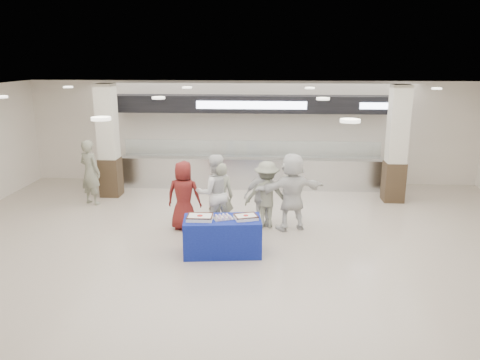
# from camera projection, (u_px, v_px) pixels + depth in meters

# --- Properties ---
(ground) EXTENTS (14.00, 14.00, 0.00)m
(ground) POSITION_uv_depth(u_px,v_px,m) (240.00, 259.00, 9.30)
(ground) COLOR beige
(ground) RESTS_ON ground
(serving_line) EXTENTS (8.70, 0.85, 2.80)m
(serving_line) POSITION_uv_depth(u_px,v_px,m) (252.00, 150.00, 14.21)
(serving_line) COLOR silver
(serving_line) RESTS_ON ground
(column_left) EXTENTS (0.55, 0.55, 3.20)m
(column_left) POSITION_uv_depth(u_px,v_px,m) (109.00, 143.00, 13.21)
(column_left) COLOR #332517
(column_left) RESTS_ON ground
(column_right) EXTENTS (0.55, 0.55, 3.20)m
(column_right) POSITION_uv_depth(u_px,v_px,m) (396.00, 147.00, 12.71)
(column_right) COLOR #332517
(column_right) RESTS_ON ground
(display_table) EXTENTS (1.63, 0.95, 0.75)m
(display_table) POSITION_uv_depth(u_px,v_px,m) (222.00, 236.00, 9.49)
(display_table) COLOR navy
(display_table) RESTS_ON ground
(sheet_cake_left) EXTENTS (0.51, 0.40, 0.10)m
(sheet_cake_left) POSITION_uv_depth(u_px,v_px,m) (200.00, 217.00, 9.33)
(sheet_cake_left) COLOR white
(sheet_cake_left) RESTS_ON display_table
(sheet_cake_right) EXTENTS (0.53, 0.47, 0.09)m
(sheet_cake_right) POSITION_uv_depth(u_px,v_px,m) (246.00, 217.00, 9.37)
(sheet_cake_right) COLOR white
(sheet_cake_right) RESTS_ON display_table
(cupcake_tray) EXTENTS (0.47, 0.42, 0.06)m
(cupcake_tray) POSITION_uv_depth(u_px,v_px,m) (223.00, 217.00, 9.38)
(cupcake_tray) COLOR #B5B4B9
(cupcake_tray) RESTS_ON display_table
(civilian_maroon) EXTENTS (0.82, 0.56, 1.62)m
(civilian_maroon) POSITION_uv_depth(u_px,v_px,m) (184.00, 196.00, 10.76)
(civilian_maroon) COLOR maroon
(civilian_maroon) RESTS_ON ground
(soldier_a) EXTENTS (0.65, 0.49, 1.62)m
(soldier_a) POSITION_uv_depth(u_px,v_px,m) (221.00, 197.00, 10.63)
(soldier_a) COLOR slate
(soldier_a) RESTS_ON ground
(chef_tall) EXTENTS (1.04, 0.92, 1.79)m
(chef_tall) POSITION_uv_depth(u_px,v_px,m) (215.00, 193.00, 10.68)
(chef_tall) COLOR white
(chef_tall) RESTS_ON ground
(chef_short) EXTENTS (0.95, 0.54, 1.52)m
(chef_short) POSITION_uv_depth(u_px,v_px,m) (263.00, 196.00, 10.93)
(chef_short) COLOR white
(chef_short) RESTS_ON ground
(soldier_b) EXTENTS (1.04, 0.61, 1.58)m
(soldier_b) POSITION_uv_depth(u_px,v_px,m) (267.00, 195.00, 10.89)
(soldier_b) COLOR slate
(soldier_b) RESTS_ON ground
(civilian_white) EXTENTS (1.76, 1.07, 1.81)m
(civilian_white) POSITION_uv_depth(u_px,v_px,m) (292.00, 192.00, 10.71)
(civilian_white) COLOR white
(civilian_white) RESTS_ON ground
(soldier_bg) EXTENTS (0.77, 0.66, 1.77)m
(soldier_bg) POSITION_uv_depth(u_px,v_px,m) (90.00, 172.00, 12.61)
(soldier_bg) COLOR slate
(soldier_bg) RESTS_ON ground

